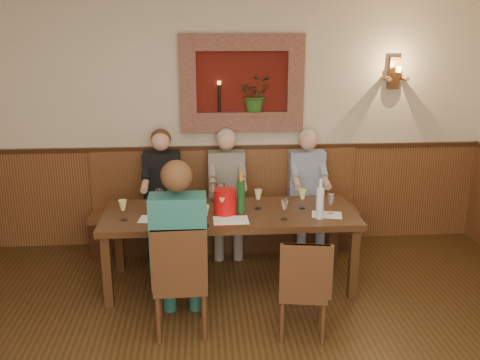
% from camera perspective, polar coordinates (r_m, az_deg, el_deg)
% --- Properties ---
extents(room_shell, '(6.04, 6.04, 2.82)m').
position_cam_1_polar(room_shell, '(3.01, 0.84, 5.37)').
color(room_shell, '#C4B494').
rests_on(room_shell, ground).
extents(wainscoting, '(6.02, 6.02, 1.15)m').
position_cam_1_polar(wainscoting, '(3.50, 0.75, -16.09)').
color(wainscoting, '#4E2D16').
rests_on(wainscoting, ground).
extents(wall_niche, '(1.36, 0.30, 1.06)m').
position_cam_1_polar(wall_niche, '(5.95, 0.60, 9.83)').
color(wall_niche, '#56130C').
rests_on(wall_niche, ground).
extents(wall_sconce, '(0.25, 0.20, 0.35)m').
position_cam_1_polar(wall_sconce, '(6.29, 16.14, 10.80)').
color(wall_sconce, '#4E2D16').
rests_on(wall_sconce, ground).
extents(dining_table, '(2.40, 0.90, 0.75)m').
position_cam_1_polar(dining_table, '(5.12, -1.08, -4.21)').
color(dining_table, '#371F10').
rests_on(dining_table, ground).
extents(bench, '(3.00, 0.45, 1.11)m').
position_cam_1_polar(bench, '(6.13, -1.57, -4.22)').
color(bench, '#381E0F').
rests_on(bench, ground).
extents(chair_near_left, '(0.44, 0.44, 0.97)m').
position_cam_1_polar(chair_near_left, '(4.53, -6.30, -12.63)').
color(chair_near_left, '#371F10').
rests_on(chair_near_left, ground).
extents(chair_near_right, '(0.44, 0.44, 0.86)m').
position_cam_1_polar(chair_near_right, '(4.51, 6.65, -13.26)').
color(chair_near_right, '#371F10').
rests_on(chair_near_right, ground).
extents(person_bench_left, '(0.40, 0.50, 1.39)m').
position_cam_1_polar(person_bench_left, '(5.96, -8.24, -2.50)').
color(person_bench_left, black).
rests_on(person_bench_left, ground).
extents(person_bench_mid, '(0.40, 0.49, 1.38)m').
position_cam_1_polar(person_bench_mid, '(5.95, -1.40, -2.38)').
color(person_bench_mid, '#5D5955').
rests_on(person_bench_mid, ground).
extents(person_bench_right, '(0.39, 0.48, 1.36)m').
position_cam_1_polar(person_bench_right, '(6.06, 7.15, -2.23)').
color(person_bench_right, navy).
rests_on(person_bench_right, ground).
extents(person_chair_front, '(0.44, 0.55, 1.48)m').
position_cam_1_polar(person_chair_front, '(4.42, -6.42, -8.51)').
color(person_chair_front, navy).
rests_on(person_chair_front, ground).
extents(spittoon_bucket, '(0.27, 0.27, 0.24)m').
position_cam_1_polar(spittoon_bucket, '(5.01, -1.60, -2.32)').
color(spittoon_bucket, red).
rests_on(spittoon_bucket, dining_table).
extents(wine_bottle_green_a, '(0.09, 0.09, 0.41)m').
position_cam_1_polar(wine_bottle_green_a, '(5.02, 0.11, -1.70)').
color(wine_bottle_green_a, '#19471E').
rests_on(wine_bottle_green_a, dining_table).
extents(wine_bottle_green_b, '(0.07, 0.07, 0.36)m').
position_cam_1_polar(wine_bottle_green_b, '(5.18, -7.42, -1.58)').
color(wine_bottle_green_b, '#19471E').
rests_on(wine_bottle_green_b, dining_table).
extents(water_bottle, '(0.08, 0.08, 0.38)m').
position_cam_1_polar(water_bottle, '(4.93, 8.54, -2.37)').
color(water_bottle, silver).
rests_on(water_bottle, dining_table).
extents(tasting_sheet_a, '(0.30, 0.23, 0.00)m').
position_cam_1_polar(tasting_sheet_a, '(4.97, -9.09, -4.14)').
color(tasting_sheet_a, white).
rests_on(tasting_sheet_a, dining_table).
extents(tasting_sheet_b, '(0.32, 0.23, 0.00)m').
position_cam_1_polar(tasting_sheet_b, '(4.88, -0.98, -4.32)').
color(tasting_sheet_b, white).
rests_on(tasting_sheet_b, dining_table).
extents(tasting_sheet_c, '(0.31, 0.25, 0.00)m').
position_cam_1_polar(tasting_sheet_c, '(5.08, 9.25, -3.68)').
color(tasting_sheet_c, white).
rests_on(tasting_sheet_c, dining_table).
extents(tasting_sheet_d, '(0.31, 0.23, 0.00)m').
position_cam_1_polar(tasting_sheet_d, '(4.83, -6.07, -4.62)').
color(tasting_sheet_d, white).
rests_on(tasting_sheet_d, dining_table).
extents(wine_glass_0, '(0.08, 0.08, 0.19)m').
position_cam_1_polar(wine_glass_0, '(4.97, -12.37, -3.17)').
color(wine_glass_0, '#E5D788').
rests_on(wine_glass_0, dining_table).
extents(wine_glass_1, '(0.08, 0.08, 0.19)m').
position_cam_1_polar(wine_glass_1, '(5.22, -8.57, -2.04)').
color(wine_glass_1, white).
rests_on(wine_glass_1, dining_table).
extents(wine_glass_2, '(0.08, 0.08, 0.19)m').
position_cam_1_polar(wine_glass_2, '(4.89, -6.90, -3.19)').
color(wine_glass_2, '#E5D788').
rests_on(wine_glass_2, dining_table).
extents(wine_glass_3, '(0.08, 0.08, 0.19)m').
position_cam_1_polar(wine_glass_3, '(5.12, -4.68, -2.24)').
color(wine_glass_3, white).
rests_on(wine_glass_3, dining_table).
extents(wine_glass_4, '(0.08, 0.08, 0.19)m').
position_cam_1_polar(wine_glass_4, '(4.95, -1.85, -2.85)').
color(wine_glass_4, '#E5D788').
rests_on(wine_glass_4, dining_table).
extents(wine_glass_5, '(0.08, 0.08, 0.19)m').
position_cam_1_polar(wine_glass_5, '(5.16, 1.95, -2.07)').
color(wine_glass_5, '#E5D788').
rests_on(wine_glass_5, dining_table).
extents(wine_glass_6, '(0.08, 0.08, 0.19)m').
position_cam_1_polar(wine_glass_6, '(4.89, 4.75, -3.15)').
color(wine_glass_6, white).
rests_on(wine_glass_6, dining_table).
extents(wine_glass_7, '(0.08, 0.08, 0.19)m').
position_cam_1_polar(wine_glass_7, '(5.20, 6.68, -2.01)').
color(wine_glass_7, '#E5D788').
rests_on(wine_glass_7, dining_table).
extents(wine_glass_8, '(0.08, 0.08, 0.19)m').
position_cam_1_polar(wine_glass_8, '(5.10, 9.64, -2.53)').
color(wine_glass_8, white).
rests_on(wine_glass_8, dining_table).
extents(wine_glass_9, '(0.08, 0.08, 0.19)m').
position_cam_1_polar(wine_glass_9, '(4.72, -3.72, -3.83)').
color(wine_glass_9, '#E5D788').
rests_on(wine_glass_9, dining_table).
extents(wine_glass_10, '(0.08, 0.08, 0.19)m').
position_cam_1_polar(wine_glass_10, '(5.39, -2.82, -1.29)').
color(wine_glass_10, white).
rests_on(wine_glass_10, dining_table).
extents(wine_glass_11, '(0.08, 0.08, 0.19)m').
position_cam_1_polar(wine_glass_11, '(5.38, -1.98, -1.32)').
color(wine_glass_11, white).
rests_on(wine_glass_11, dining_table).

